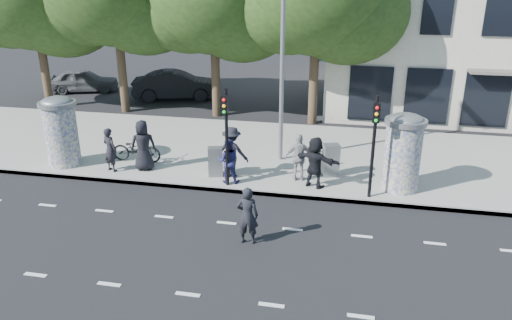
% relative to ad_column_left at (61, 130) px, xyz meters
% --- Properties ---
extents(ground, '(120.00, 120.00, 0.00)m').
position_rel_ad_column_left_xyz_m(ground, '(7.20, -4.50, -1.54)').
color(ground, black).
rests_on(ground, ground).
extents(sidewalk, '(40.00, 8.00, 0.15)m').
position_rel_ad_column_left_xyz_m(sidewalk, '(7.20, 3.00, -1.46)').
color(sidewalk, gray).
rests_on(sidewalk, ground).
extents(curb, '(40.00, 0.10, 0.16)m').
position_rel_ad_column_left_xyz_m(curb, '(7.20, -0.95, -1.46)').
color(curb, slate).
rests_on(curb, ground).
extents(lane_dash_near, '(32.00, 0.12, 0.01)m').
position_rel_ad_column_left_xyz_m(lane_dash_near, '(7.20, -6.70, -1.53)').
color(lane_dash_near, silver).
rests_on(lane_dash_near, ground).
extents(lane_dash_far, '(32.00, 0.12, 0.01)m').
position_rel_ad_column_left_xyz_m(lane_dash_far, '(7.20, -3.10, -1.53)').
color(lane_dash_far, silver).
rests_on(lane_dash_far, ground).
extents(ad_column_left, '(1.36, 1.36, 2.65)m').
position_rel_ad_column_left_xyz_m(ad_column_left, '(0.00, 0.00, 0.00)').
color(ad_column_left, beige).
rests_on(ad_column_left, sidewalk).
extents(ad_column_right, '(1.36, 1.36, 2.65)m').
position_rel_ad_column_left_xyz_m(ad_column_right, '(12.40, 0.20, 0.00)').
color(ad_column_right, beige).
rests_on(ad_column_right, sidewalk).
extents(traffic_pole_near, '(0.22, 0.31, 3.40)m').
position_rel_ad_column_left_xyz_m(traffic_pole_near, '(6.60, -0.71, 0.69)').
color(traffic_pole_near, black).
rests_on(traffic_pole_near, sidewalk).
extents(traffic_pole_far, '(0.22, 0.31, 3.40)m').
position_rel_ad_column_left_xyz_m(traffic_pole_far, '(11.40, -0.71, 0.69)').
color(traffic_pole_far, black).
rests_on(traffic_pole_far, sidewalk).
extents(street_lamp, '(0.25, 0.93, 8.00)m').
position_rel_ad_column_left_xyz_m(street_lamp, '(8.00, 2.13, 3.26)').
color(street_lamp, slate).
rests_on(street_lamp, sidewalk).
extents(ped_a, '(1.08, 0.90, 1.89)m').
position_rel_ad_column_left_xyz_m(ped_a, '(3.21, 0.11, -0.44)').
color(ped_a, black).
rests_on(ped_a, sidewalk).
extents(ped_b, '(0.71, 0.59, 1.65)m').
position_rel_ad_column_left_xyz_m(ped_b, '(2.06, -0.25, -0.56)').
color(ped_b, black).
rests_on(ped_b, sidewalk).
extents(ped_c, '(0.85, 0.71, 1.60)m').
position_rel_ad_column_left_xyz_m(ped_c, '(6.57, -0.42, -0.59)').
color(ped_c, navy).
rests_on(ped_c, sidewalk).
extents(ped_d, '(1.25, 0.78, 1.86)m').
position_rel_ad_column_left_xyz_m(ped_d, '(6.57, 0.10, -0.46)').
color(ped_d, black).
rests_on(ped_d, sidewalk).
extents(ped_e, '(1.09, 0.76, 1.70)m').
position_rel_ad_column_left_xyz_m(ped_e, '(8.96, 0.25, -0.54)').
color(ped_e, '#9A9A9D').
rests_on(ped_e, sidewalk).
extents(ped_f, '(1.76, 1.19, 1.79)m').
position_rel_ad_column_left_xyz_m(ped_f, '(9.55, -0.19, -0.49)').
color(ped_f, black).
rests_on(ped_f, sidewalk).
extents(man_road, '(0.64, 0.45, 1.68)m').
position_rel_ad_column_left_xyz_m(man_road, '(8.06, -4.07, -0.70)').
color(man_road, black).
rests_on(man_road, ground).
extents(bicycle, '(0.72, 1.94, 1.01)m').
position_rel_ad_column_left_xyz_m(bicycle, '(2.59, 0.81, -0.88)').
color(bicycle, black).
rests_on(bicycle, sidewalk).
extents(cabinet_left, '(0.59, 0.49, 1.07)m').
position_rel_ad_column_left_xyz_m(cabinet_left, '(5.97, 0.06, -0.85)').
color(cabinet_left, slate).
rests_on(cabinet_left, sidewalk).
extents(cabinet_right, '(0.67, 0.58, 1.19)m').
position_rel_ad_column_left_xyz_m(cabinet_right, '(10.02, 0.90, -0.79)').
color(cabinet_right, slate).
rests_on(cabinet_right, sidewalk).
extents(car_left, '(2.92, 4.47, 1.42)m').
position_rel_ad_column_left_xyz_m(car_left, '(-5.84, 11.77, -0.83)').
color(car_left, '#4A4D50').
rests_on(car_left, ground).
extents(car_mid, '(3.02, 5.27, 1.64)m').
position_rel_ad_column_left_xyz_m(car_mid, '(0.44, 11.18, -0.72)').
color(car_mid, black).
rests_on(car_mid, ground).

